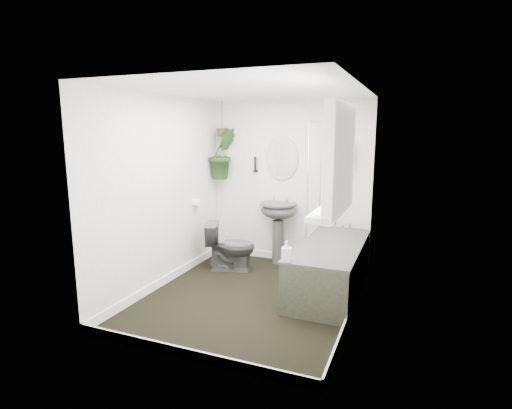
% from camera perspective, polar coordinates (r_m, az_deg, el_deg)
% --- Properties ---
extents(floor, '(2.30, 2.80, 0.02)m').
position_cam_1_polar(floor, '(4.72, -0.70, -13.06)').
color(floor, black).
rests_on(floor, ground).
extents(ceiling, '(2.30, 2.80, 0.02)m').
position_cam_1_polar(ceiling, '(4.35, -0.77, 16.20)').
color(ceiling, white).
rests_on(ceiling, ground).
extents(wall_back, '(2.30, 0.02, 2.30)m').
position_cam_1_polar(wall_back, '(5.70, 4.76, 3.14)').
color(wall_back, white).
rests_on(wall_back, ground).
extents(wall_front, '(2.30, 0.02, 2.30)m').
position_cam_1_polar(wall_front, '(3.16, -10.67, -3.03)').
color(wall_front, white).
rests_on(wall_front, ground).
extents(wall_left, '(0.02, 2.80, 2.30)m').
position_cam_1_polar(wall_left, '(4.95, -13.23, 1.77)').
color(wall_left, white).
rests_on(wall_left, ground).
extents(wall_right, '(0.02, 2.80, 2.30)m').
position_cam_1_polar(wall_right, '(4.09, 14.43, -0.10)').
color(wall_right, white).
rests_on(wall_right, ground).
extents(skirting, '(2.30, 2.80, 0.10)m').
position_cam_1_polar(skirting, '(4.70, -0.70, -12.39)').
color(skirting, white).
rests_on(skirting, floor).
extents(bathtub, '(0.72, 1.72, 0.58)m').
position_cam_1_polar(bathtub, '(4.84, 10.51, -8.82)').
color(bathtub, '#3B3B37').
rests_on(bathtub, floor).
extents(bath_screen, '(0.04, 0.72, 1.40)m').
position_cam_1_polar(bath_screen, '(5.16, 8.38, 3.74)').
color(bath_screen, silver).
rests_on(bath_screen, bathtub).
extents(shower_box, '(0.20, 0.10, 0.35)m').
position_cam_1_polar(shower_box, '(5.41, 12.77, 6.78)').
color(shower_box, white).
rests_on(shower_box, wall_back).
extents(oval_mirror, '(0.46, 0.03, 0.62)m').
position_cam_1_polar(oval_mirror, '(5.66, 3.71, 6.66)').
color(oval_mirror, '#B5AEA1').
rests_on(oval_mirror, wall_back).
extents(wall_sconce, '(0.04, 0.04, 0.22)m').
position_cam_1_polar(wall_sconce, '(5.80, -0.11, 5.79)').
color(wall_sconce, black).
rests_on(wall_sconce, wall_back).
extents(toilet_roll_holder, '(0.11, 0.11, 0.11)m').
position_cam_1_polar(toilet_roll_holder, '(5.54, -8.45, 0.22)').
color(toilet_roll_holder, white).
rests_on(toilet_roll_holder, wall_left).
extents(window_recess, '(0.08, 1.00, 0.90)m').
position_cam_1_polar(window_recess, '(3.35, 12.00, 6.35)').
color(window_recess, white).
rests_on(window_recess, wall_right).
extents(window_sill, '(0.18, 1.00, 0.04)m').
position_cam_1_polar(window_sill, '(3.42, 10.57, -0.63)').
color(window_sill, white).
rests_on(window_sill, wall_right).
extents(window_blinds, '(0.01, 0.86, 0.76)m').
position_cam_1_polar(window_blinds, '(3.36, 11.24, 6.38)').
color(window_blinds, white).
rests_on(window_blinds, wall_right).
extents(toilet, '(0.73, 0.56, 0.66)m').
position_cam_1_polar(toilet, '(5.45, -3.64, -5.99)').
color(toilet, '#3B3B37').
rests_on(toilet, floor).
extents(pedestal_sink, '(0.59, 0.52, 0.88)m').
position_cam_1_polar(pedestal_sink, '(5.71, 3.17, -4.08)').
color(pedestal_sink, '#3B3B37').
rests_on(pedestal_sink, floor).
extents(sill_plant, '(0.25, 0.23, 0.22)m').
position_cam_1_polar(sill_plant, '(3.68, 11.84, 2.22)').
color(sill_plant, black).
rests_on(sill_plant, window_sill).
extents(hanging_plant, '(0.52, 0.52, 0.74)m').
position_cam_1_polar(hanging_plant, '(5.88, -4.79, 7.25)').
color(hanging_plant, black).
rests_on(hanging_plant, ceiling).
extents(soap_bottle, '(0.11, 0.11, 0.21)m').
position_cam_1_polar(soap_bottle, '(4.06, 4.38, -6.64)').
color(soap_bottle, black).
rests_on(soap_bottle, bathtub).
extents(hanging_pot, '(0.16, 0.16, 0.12)m').
position_cam_1_polar(hanging_pot, '(5.87, -4.84, 10.25)').
color(hanging_pot, '#3E291F').
rests_on(hanging_pot, ceiling).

